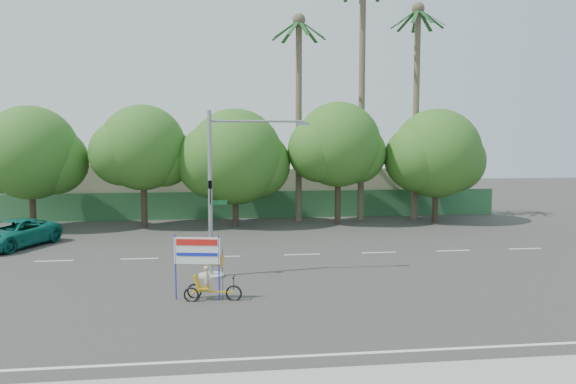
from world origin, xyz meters
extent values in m
plane|color=#33302D|center=(0.00, 0.00, 0.00)|extent=(120.00, 120.00, 0.00)
cube|color=#336B3D|center=(0.00, 21.50, 1.00)|extent=(38.00, 0.08, 2.00)
cube|color=#C3B59B|center=(-10.00, 26.00, 2.00)|extent=(12.00, 8.00, 4.00)
cube|color=#C3B59B|center=(8.00, 26.00, 1.80)|extent=(14.00, 8.00, 3.60)
cylinder|color=#473828|center=(-14.00, 18.00, 1.76)|extent=(0.40, 0.40, 3.52)
sphere|color=#1F5E1B|center=(-14.00, 18.00, 4.96)|extent=(6.00, 6.00, 6.00)
sphere|color=#1F5E1B|center=(-12.65, 18.30, 4.40)|extent=(4.32, 4.32, 4.32)
sphere|color=#1F5E1B|center=(-15.35, 17.75, 4.64)|extent=(4.56, 4.56, 4.56)
cylinder|color=#473828|center=(-7.00, 18.00, 1.87)|extent=(0.40, 0.40, 3.74)
sphere|color=#1F5E1B|center=(-7.00, 18.00, 5.27)|extent=(5.60, 5.60, 5.60)
sphere|color=#1F5E1B|center=(-5.74, 18.30, 4.68)|extent=(4.03, 4.03, 4.03)
sphere|color=#1F5E1B|center=(-8.26, 17.75, 4.93)|extent=(4.26, 4.26, 4.26)
cylinder|color=#473828|center=(-1.00, 18.00, 1.65)|extent=(0.40, 0.40, 3.30)
sphere|color=#1F5E1B|center=(-1.00, 18.00, 4.65)|extent=(6.40, 6.40, 6.40)
sphere|color=#1F5E1B|center=(0.44, 18.30, 4.12)|extent=(4.61, 4.61, 4.61)
sphere|color=#1F5E1B|center=(-2.44, 17.75, 4.35)|extent=(4.86, 4.86, 4.86)
cylinder|color=#473828|center=(6.00, 18.00, 1.94)|extent=(0.40, 0.40, 3.87)
sphere|color=#1F5E1B|center=(6.00, 18.00, 5.46)|extent=(5.80, 5.80, 5.80)
sphere|color=#1F5E1B|center=(7.30, 18.30, 4.84)|extent=(4.18, 4.18, 4.18)
sphere|color=#1F5E1B|center=(4.70, 17.75, 5.10)|extent=(4.41, 4.41, 4.41)
cylinder|color=#473828|center=(13.00, 18.00, 1.72)|extent=(0.40, 0.40, 3.43)
sphere|color=#1F5E1B|center=(13.00, 18.00, 4.84)|extent=(6.20, 6.20, 6.20)
sphere|color=#1F5E1B|center=(14.39, 18.30, 4.29)|extent=(4.46, 4.46, 4.46)
sphere|color=#1F5E1B|center=(11.61, 17.75, 4.52)|extent=(4.71, 4.71, 4.71)
cylinder|color=#70604C|center=(8.00, 19.50, 8.50)|extent=(0.44, 0.44, 17.00)
cylinder|color=#70604C|center=(12.00, 19.50, 7.50)|extent=(0.44, 0.44, 15.00)
sphere|color=#70604C|center=(12.00, 19.50, 15.00)|extent=(0.90, 0.90, 0.90)
cube|color=#1C4C21|center=(12.94, 19.50, 14.34)|extent=(1.91, 0.28, 1.36)
cube|color=#1C4C21|center=(12.72, 20.11, 14.34)|extent=(1.65, 1.44, 1.36)
cube|color=#1C4C21|center=(12.16, 20.43, 14.34)|extent=(0.61, 1.93, 1.36)
cube|color=#1C4C21|center=(11.53, 20.32, 14.34)|extent=(1.20, 1.80, 1.36)
cube|color=#1C4C21|center=(11.11, 19.82, 14.34)|extent=(1.89, 0.92, 1.36)
cube|color=#1C4C21|center=(11.11, 19.18, 14.34)|extent=(1.89, 0.92, 1.36)
cube|color=#1C4C21|center=(11.53, 18.68, 14.34)|extent=(1.20, 1.80, 1.36)
cube|color=#1C4C21|center=(12.16, 18.57, 14.34)|extent=(0.61, 1.93, 1.36)
cube|color=#1C4C21|center=(12.72, 18.89, 14.34)|extent=(1.65, 1.44, 1.36)
cylinder|color=#70604C|center=(3.50, 19.50, 7.00)|extent=(0.44, 0.44, 14.00)
sphere|color=#70604C|center=(3.50, 19.50, 14.00)|extent=(0.90, 0.90, 0.90)
cube|color=#1C4C21|center=(4.44, 19.50, 13.34)|extent=(1.91, 0.28, 1.36)
cube|color=#1C4C21|center=(4.22, 20.11, 13.34)|extent=(1.65, 1.44, 1.36)
cube|color=#1C4C21|center=(3.66, 20.43, 13.34)|extent=(0.61, 1.93, 1.36)
cube|color=#1C4C21|center=(3.03, 20.32, 13.34)|extent=(1.20, 1.80, 1.36)
cube|color=#1C4C21|center=(2.61, 19.82, 13.34)|extent=(1.89, 0.92, 1.36)
cube|color=#1C4C21|center=(2.61, 19.18, 13.34)|extent=(1.89, 0.92, 1.36)
cube|color=#1C4C21|center=(3.03, 18.68, 13.34)|extent=(1.20, 1.80, 1.36)
cube|color=#1C4C21|center=(3.66, 18.57, 13.34)|extent=(0.61, 1.93, 1.36)
cube|color=#1C4C21|center=(4.22, 18.89, 13.34)|extent=(1.65, 1.44, 1.36)
cylinder|color=gray|center=(-2.50, 4.00, 0.05)|extent=(1.10, 1.10, 0.10)
cylinder|color=gray|center=(-2.50, 4.00, 3.50)|extent=(0.18, 0.18, 7.00)
cylinder|color=gray|center=(-0.50, 4.00, 6.55)|extent=(4.00, 0.10, 0.10)
cube|color=gray|center=(1.40, 4.00, 6.45)|extent=(0.55, 0.20, 0.12)
imported|color=black|center=(-2.50, 3.78, 3.60)|extent=(0.16, 0.20, 1.00)
cube|color=#14662D|center=(-2.15, 4.00, 3.15)|extent=(0.70, 0.04, 0.18)
torus|color=black|center=(-1.66, 0.29, 0.26)|extent=(0.60, 0.18, 0.60)
torus|color=black|center=(-3.08, 0.82, 0.25)|extent=(0.56, 0.17, 0.56)
torus|color=black|center=(-3.18, 0.34, 0.25)|extent=(0.56, 0.17, 0.56)
cube|color=gold|center=(-2.39, 0.44, 0.32)|extent=(1.48, 0.34, 0.05)
cube|color=gold|center=(-3.13, 0.58, 0.26)|extent=(0.15, 0.53, 0.04)
cube|color=gold|center=(-2.74, 0.51, 0.44)|extent=(0.50, 0.45, 0.05)
cube|color=gold|center=(-2.97, 0.55, 0.69)|extent=(0.27, 0.40, 0.48)
cylinder|color=black|center=(-1.66, 0.29, 0.62)|extent=(0.03, 0.03, 0.48)
cube|color=black|center=(-1.66, 0.29, 0.85)|extent=(0.11, 0.40, 0.04)
imported|color=#CCB284|center=(-2.61, 0.48, 0.77)|extent=(0.29, 0.38, 0.95)
cylinder|color=#1B2CCF|center=(-3.73, 0.70, 1.19)|extent=(0.06, 0.06, 2.38)
cylinder|color=#1B2CCF|center=(-2.18, 0.40, 1.19)|extent=(0.06, 0.06, 2.38)
cube|color=white|center=(-2.96, 0.55, 1.80)|extent=(1.65, 0.37, 0.97)
cube|color=red|center=(-2.96, 0.52, 2.11)|extent=(1.47, 0.30, 0.23)
cube|color=#1B2CCF|center=(-2.96, 0.52, 1.67)|extent=(1.47, 0.30, 0.12)
cylinder|color=black|center=(-2.05, 0.37, 0.92)|extent=(0.02, 0.02, 1.85)
cube|color=red|center=(-2.35, 0.43, 1.50)|extent=(0.77, 0.17, 0.58)
imported|color=#0F6B5C|center=(-13.11, 11.82, 0.75)|extent=(4.41, 5.91, 1.49)
camera|label=1|loc=(-2.20, -19.56, 5.77)|focal=35.00mm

